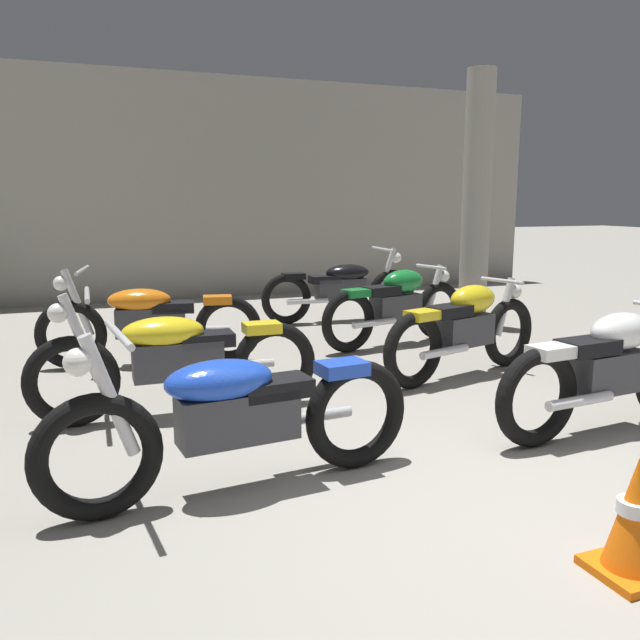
% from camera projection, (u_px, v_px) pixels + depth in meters
% --- Properties ---
extents(ground_plane, '(60.00, 60.00, 0.00)m').
position_uv_depth(ground_plane, '(522.00, 519.00, 3.33)').
color(ground_plane, gray).
extents(back_wall, '(12.60, 0.24, 3.60)m').
position_uv_depth(back_wall, '(197.00, 188.00, 10.70)').
color(back_wall, '#9E998E').
rests_on(back_wall, ground).
extents(support_pillar, '(0.36, 0.36, 3.20)m').
position_uv_depth(support_pillar, '(477.00, 201.00, 8.24)').
color(support_pillar, '#9E998E').
rests_on(support_pillar, ground).
extents(motorcycle_left_row_0, '(2.17, 0.68, 0.97)m').
position_uv_depth(motorcycle_left_row_0, '(235.00, 414.00, 3.58)').
color(motorcycle_left_row_0, black).
rests_on(motorcycle_left_row_0, ground).
extents(motorcycle_left_row_1, '(2.17, 0.68, 0.97)m').
position_uv_depth(motorcycle_left_row_1, '(176.00, 357.00, 4.86)').
color(motorcycle_left_row_1, black).
rests_on(motorcycle_left_row_1, ground).
extents(motorcycle_left_row_2, '(2.15, 0.70, 0.97)m').
position_uv_depth(motorcycle_left_row_2, '(149.00, 320.00, 6.37)').
color(motorcycle_left_row_2, black).
rests_on(motorcycle_left_row_2, ground).
extents(motorcycle_right_row_0, '(1.97, 0.50, 0.88)m').
position_uv_depth(motorcycle_right_row_0, '(610.00, 368.00, 4.53)').
color(motorcycle_right_row_0, black).
rests_on(motorcycle_right_row_0, ground).
extents(motorcycle_right_row_1, '(1.93, 0.71, 0.88)m').
position_uv_depth(motorcycle_right_row_1, '(465.00, 328.00, 5.96)').
color(motorcycle_right_row_1, black).
rests_on(motorcycle_right_row_1, ground).
extents(motorcycle_right_row_2, '(1.95, 0.64, 0.88)m').
position_uv_depth(motorcycle_right_row_2, '(397.00, 305.00, 7.26)').
color(motorcycle_right_row_2, black).
rests_on(motorcycle_right_row_2, ground).
extents(motorcycle_right_row_3, '(2.17, 0.68, 0.97)m').
position_uv_depth(motorcycle_right_row_3, '(341.00, 288.00, 8.71)').
color(motorcycle_right_row_3, black).
rests_on(motorcycle_right_row_3, ground).
extents(traffic_cone, '(0.32, 0.32, 0.54)m').
position_uv_depth(traffic_cone, '(634.00, 519.00, 2.80)').
color(traffic_cone, orange).
rests_on(traffic_cone, ground).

